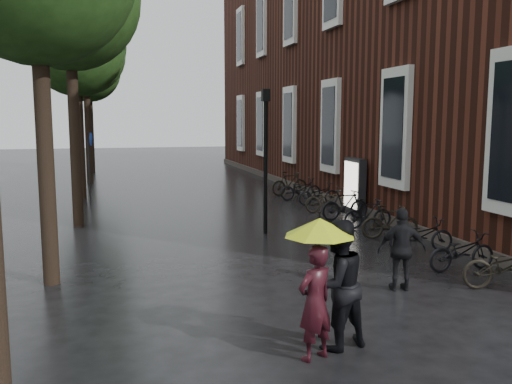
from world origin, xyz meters
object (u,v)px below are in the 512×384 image
object	(u,v)px
parked_bicycles	(355,209)
lamp_post	(266,147)
person_burgundy	(315,303)
person_black	(337,284)
ad_lightbox	(354,186)
pedestrian_walking	(402,249)

from	to	relation	value
parked_bicycles	lamp_post	bearing A→B (deg)	-166.81
person_burgundy	person_black	size ratio (longest dim) A/B	0.86
person_black	ad_lightbox	distance (m)	11.36
ad_lightbox	lamp_post	xyz separation A→B (m)	(-3.88, -2.35, 1.52)
parked_bicycles	person_black	bearing A→B (deg)	-116.83
person_burgundy	ad_lightbox	xyz separation A→B (m)	(5.51, 10.45, 0.17)
ad_lightbox	person_burgundy	bearing A→B (deg)	-116.09
person_burgundy	pedestrian_walking	size ratio (longest dim) A/B	1.00
person_black	lamp_post	xyz separation A→B (m)	(1.18, 7.83, 1.55)
parked_bicycles	ad_lightbox	size ratio (longest dim) A/B	7.43
parked_bicycles	pedestrian_walking	bearing A→B (deg)	-107.82
person_burgundy	lamp_post	world-z (taller)	lamp_post
pedestrian_walking	parked_bicycles	world-z (taller)	pedestrian_walking
parked_bicycles	lamp_post	size ratio (longest dim) A/B	3.51
person_burgundy	person_black	world-z (taller)	person_black
pedestrian_walking	ad_lightbox	xyz separation A→B (m)	(2.80, 8.04, 0.17)
person_burgundy	person_black	distance (m)	0.54
person_black	lamp_post	bearing A→B (deg)	-113.97
person_burgundy	person_black	xyz separation A→B (m)	(0.45, 0.28, 0.13)
person_burgundy	ad_lightbox	size ratio (longest dim) A/B	0.83
parked_bicycles	ad_lightbox	bearing A→B (deg)	65.49
person_burgundy	ad_lightbox	bearing A→B (deg)	-140.94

